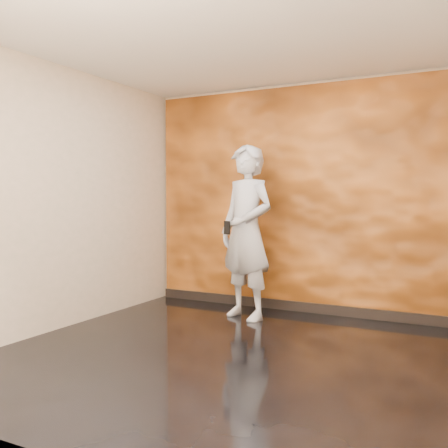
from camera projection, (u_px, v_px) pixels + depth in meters
room at (228, 198)px, 4.37m from camera, size 4.02×4.02×2.81m
feature_wall at (300, 199)px, 6.11m from camera, size 3.90×0.06×2.75m
baseboard at (298, 306)px, 6.14m from camera, size 3.90×0.04×0.12m
man at (246, 232)px, 5.76m from camera, size 0.85×0.70×2.01m
phone at (227, 228)px, 5.57m from camera, size 0.08×0.04×0.15m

